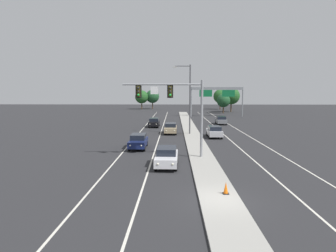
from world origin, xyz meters
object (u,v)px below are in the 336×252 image
tree_far_left_a (152,96)px  overhead_signal_mast (176,102)px  car_oncoming_navy (138,141)px  car_oncoming_black (154,122)px  car_receding_grey (221,120)px  tree_far_right_a (223,101)px  car_receding_silver (214,131)px  car_oncoming_white (167,157)px  car_oncoming_tan (171,128)px  tree_far_right_c (220,96)px  tree_far_left_b (142,97)px  highway_sign_gantry (217,92)px  tree_far_right_b (231,96)px  traffic_cone_median_nose (226,188)px  street_lamp_median (188,95)px

tree_far_left_a → overhead_signal_mast: bearing=-84.2°
car_oncoming_navy → car_oncoming_black: bearing=88.9°
car_receding_grey → tree_far_right_a: bearing=79.7°
car_receding_silver → car_receding_grey: 16.78m
car_oncoming_white → car_oncoming_tan: (0.09, 19.46, 0.00)m
car_receding_silver → tree_far_right_c: bearing=80.5°
car_receding_grey → tree_far_left_b: (-20.84, 48.98, 3.65)m
overhead_signal_mast → car_oncoming_tan: 17.08m
car_receding_silver → tree_far_right_c: (10.98, 65.34, 3.86)m
tree_far_right_a → highway_sign_gantry: bearing=-107.3°
car_receding_grey → car_oncoming_black: bearing=-160.7°
highway_sign_gantry → tree_far_right_b: bearing=68.1°
traffic_cone_median_nose → car_receding_grey: bearing=81.4°
overhead_signal_mast → tree_far_left_b: 79.22m
car_oncoming_black → tree_far_right_a: 38.57m
traffic_cone_median_nose → car_oncoming_tan: bearing=97.8°
tree_far_right_c → traffic_cone_median_nose: bearing=-98.6°
car_oncoming_white → car_oncoming_tan: bearing=89.7°
overhead_signal_mast → tree_far_left_a: (-8.13, 79.91, -0.74)m
car_receding_grey → car_oncoming_white: bearing=-106.7°
tree_far_right_a → car_oncoming_navy: bearing=-108.8°
car_oncoming_white → traffic_cone_median_nose: size_ratio=6.09×
overhead_signal_mast → highway_sign_gantry: (10.67, 47.28, 0.82)m
car_receding_silver → tree_far_right_c: size_ratio=0.63×
highway_sign_gantry → tree_far_left_a: 37.69m
tree_far_right_a → street_lamp_median: bearing=-105.9°
street_lamp_median → car_receding_grey: bearing=63.3°
car_oncoming_navy → highway_sign_gantry: bearing=70.8°
tree_far_left_a → tree_far_left_b: (-3.80, -1.60, -0.14)m
car_receding_grey → tree_far_left_b: tree_far_left_b is taller
car_oncoming_black → tree_far_right_a: size_ratio=0.79×
car_receding_grey → car_oncoming_tan: bearing=-126.8°
car_receding_silver → traffic_cone_median_nose: 23.20m
car_oncoming_black → traffic_cone_median_nose: car_oncoming_black is taller
car_receding_silver → tree_far_left_a: bearing=101.4°
car_oncoming_black → highway_sign_gantry: 27.18m
tree_far_left_a → tree_far_right_c: size_ratio=0.98×
tree_far_right_c → car_oncoming_tan: bearing=-105.4°
car_receding_grey → tree_far_right_b: tree_far_right_b is taller
street_lamp_median → car_oncoming_tan: bearing=157.9°
car_oncoming_tan → tree_far_left_b: size_ratio=0.66×
car_receding_grey → tree_far_left_a: bearing=108.6°
tree_far_right_a → car_oncoming_tan: bearing=-109.5°
car_oncoming_white → tree_far_left_a: tree_far_left_a is taller
car_receding_grey → tree_far_left_a: size_ratio=0.64×
street_lamp_median → tree_far_right_b: bearing=72.3°
street_lamp_median → tree_far_right_a: 45.22m
overhead_signal_mast → tree_far_right_a: size_ratio=1.31×
car_oncoming_tan → car_receding_silver: (6.10, -3.54, 0.00)m
tree_far_right_a → car_oncoming_white: bearing=-103.7°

